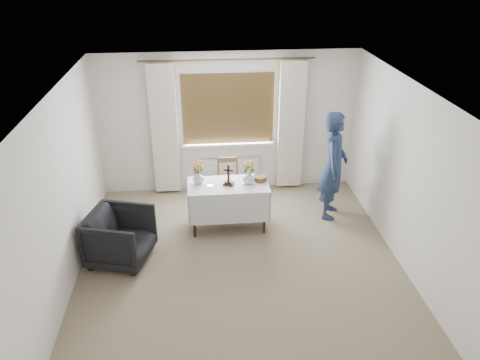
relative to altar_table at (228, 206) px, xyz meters
name	(u,v)px	position (x,y,z in m)	size (l,w,h in m)	color
ground	(242,270)	(0.10, -1.13, -0.38)	(5.00, 5.00, 0.00)	gray
altar_table	(228,206)	(0.00, 0.00, 0.00)	(1.24, 0.64, 0.76)	white
wooden_chair	(228,182)	(0.05, 0.76, 0.02)	(0.37, 0.37, 0.81)	brown
armchair	(120,237)	(-1.58, -0.73, 0.00)	(0.81, 0.84, 0.76)	black
person	(333,166)	(1.70, 0.23, 0.51)	(0.65, 0.43, 1.79)	navy
radiator	(229,174)	(0.10, 1.29, -0.08)	(1.10, 0.10, 0.60)	silver
wooden_cross	(228,175)	(0.01, -0.02, 0.55)	(0.16, 0.11, 0.34)	black
candlestick_left	(210,177)	(-0.27, -0.04, 0.54)	(0.09, 0.09, 0.31)	white
candlestick_right	(246,175)	(0.27, -0.03, 0.54)	(0.09, 0.09, 0.32)	white
flower_vase_left	(199,178)	(-0.45, 0.09, 0.47)	(0.18, 0.18, 0.18)	silver
flower_vase_right	(248,177)	(0.32, 0.01, 0.48)	(0.19, 0.19, 0.20)	silver
wicker_basket	(260,178)	(0.51, 0.08, 0.42)	(0.21, 0.21, 0.08)	brown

